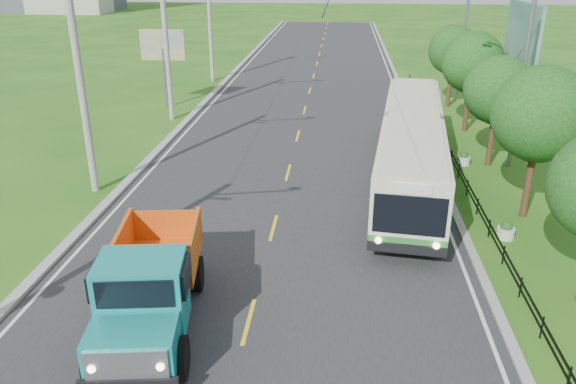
# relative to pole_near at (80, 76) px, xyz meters

# --- Properties ---
(ground) EXTENTS (240.00, 240.00, 0.00)m
(ground) POSITION_rel_pole_near_xyz_m (8.26, -9.00, -5.09)
(ground) COLOR #215B15
(ground) RESTS_ON ground
(road) EXTENTS (14.00, 120.00, 0.02)m
(road) POSITION_rel_pole_near_xyz_m (8.26, 11.00, -5.08)
(road) COLOR #28282B
(road) RESTS_ON ground
(curb_left) EXTENTS (0.40, 120.00, 0.15)m
(curb_left) POSITION_rel_pole_near_xyz_m (1.06, 11.00, -5.02)
(curb_left) COLOR #9E9E99
(curb_left) RESTS_ON ground
(curb_right) EXTENTS (0.30, 120.00, 0.10)m
(curb_right) POSITION_rel_pole_near_xyz_m (15.41, 11.00, -5.04)
(curb_right) COLOR #9E9E99
(curb_right) RESTS_ON ground
(edge_line_left) EXTENTS (0.12, 120.00, 0.00)m
(edge_line_left) POSITION_rel_pole_near_xyz_m (1.61, 11.00, -5.07)
(edge_line_left) COLOR silver
(edge_line_left) RESTS_ON road
(edge_line_right) EXTENTS (0.12, 120.00, 0.00)m
(edge_line_right) POSITION_rel_pole_near_xyz_m (14.91, 11.00, -5.07)
(edge_line_right) COLOR silver
(edge_line_right) RESTS_ON road
(centre_dash) EXTENTS (0.12, 2.20, 0.00)m
(centre_dash) POSITION_rel_pole_near_xyz_m (8.26, -9.00, -5.07)
(centre_dash) COLOR yellow
(centre_dash) RESTS_ON road
(railing_right) EXTENTS (0.04, 40.00, 0.60)m
(railing_right) POSITION_rel_pole_near_xyz_m (16.26, 5.00, -4.79)
(railing_right) COLOR black
(railing_right) RESTS_ON ground
(pole_near) EXTENTS (3.51, 0.32, 10.00)m
(pole_near) POSITION_rel_pole_near_xyz_m (0.00, 0.00, 0.00)
(pole_near) COLOR gray
(pole_near) RESTS_ON ground
(pole_mid) EXTENTS (3.51, 0.32, 10.00)m
(pole_mid) POSITION_rel_pole_near_xyz_m (0.00, 12.00, 0.00)
(pole_mid) COLOR gray
(pole_mid) RESTS_ON ground
(pole_far) EXTENTS (3.51, 0.32, 10.00)m
(pole_far) POSITION_rel_pole_near_xyz_m (0.00, 24.00, 0.00)
(pole_far) COLOR gray
(pole_far) RESTS_ON ground
(tree_third) EXTENTS (3.60, 3.62, 6.00)m
(tree_third) POSITION_rel_pole_near_xyz_m (18.12, -0.86, -1.11)
(tree_third) COLOR #382314
(tree_third) RESTS_ON ground
(tree_fourth) EXTENTS (3.24, 3.31, 5.40)m
(tree_fourth) POSITION_rel_pole_near_xyz_m (18.12, 5.14, -1.51)
(tree_fourth) COLOR #382314
(tree_fourth) RESTS_ON ground
(tree_fifth) EXTENTS (3.48, 3.52, 5.80)m
(tree_fifth) POSITION_rel_pole_near_xyz_m (18.12, 11.14, -1.24)
(tree_fifth) COLOR #382314
(tree_fifth) RESTS_ON ground
(tree_back) EXTENTS (3.30, 3.36, 5.50)m
(tree_back) POSITION_rel_pole_near_xyz_m (18.12, 17.14, -1.44)
(tree_back) COLOR #382314
(tree_back) RESTS_ON ground
(streetlight_mid) EXTENTS (3.02, 0.20, 9.07)m
(streetlight_mid) POSITION_rel_pole_near_xyz_m (18.90, 5.00, -0.19)
(streetlight_mid) COLOR slate
(streetlight_mid) RESTS_ON ground
(streetlight_far) EXTENTS (3.02, 0.20, 9.07)m
(streetlight_far) POSITION_rel_pole_near_xyz_m (18.90, 19.00, -0.19)
(streetlight_far) COLOR slate
(streetlight_far) RESTS_ON ground
(planter_near) EXTENTS (0.64, 0.64, 0.67)m
(planter_near) POSITION_rel_pole_near_xyz_m (16.86, -3.00, -4.81)
(planter_near) COLOR silver
(planter_near) RESTS_ON ground
(planter_mid) EXTENTS (0.64, 0.64, 0.67)m
(planter_mid) POSITION_rel_pole_near_xyz_m (16.86, 5.00, -4.81)
(planter_mid) COLOR silver
(planter_mid) RESTS_ON ground
(planter_far) EXTENTS (0.64, 0.64, 0.67)m
(planter_far) POSITION_rel_pole_near_xyz_m (16.86, 13.00, -4.81)
(planter_far) COLOR silver
(planter_far) RESTS_ON ground
(billboard_left) EXTENTS (3.00, 0.20, 5.20)m
(billboard_left) POSITION_rel_pole_near_xyz_m (-1.24, 15.00, -1.23)
(billboard_left) COLOR slate
(billboard_left) RESTS_ON ground
(billboard_right) EXTENTS (0.24, 6.00, 7.30)m
(billboard_right) POSITION_rel_pole_near_xyz_m (20.56, 11.00, 0.25)
(billboard_right) COLOR slate
(billboard_right) RESTS_ON ground
(bus) EXTENTS (4.39, 16.26, 3.10)m
(bus) POSITION_rel_pole_near_xyz_m (13.88, 2.41, -3.23)
(bus) COLOR #307831
(bus) RESTS_ON ground
(dump_truck) EXTENTS (3.15, 6.39, 2.58)m
(dump_truck) POSITION_rel_pole_near_xyz_m (5.64, -9.41, -3.63)
(dump_truck) COLOR teal
(dump_truck) RESTS_ON ground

